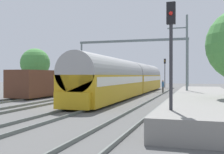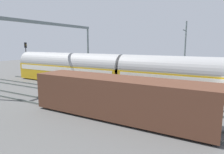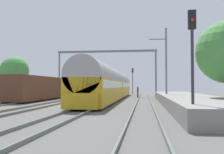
# 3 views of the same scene
# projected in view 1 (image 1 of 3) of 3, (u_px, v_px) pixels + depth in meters

# --- Properties ---
(ground) EXTENTS (120.00, 120.00, 0.00)m
(ground) POSITION_uv_depth(u_px,v_px,m) (75.00, 103.00, 22.98)
(ground) COLOR #565654
(track_far_west) EXTENTS (1.52, 60.00, 0.16)m
(track_far_west) POSITION_uv_depth(u_px,v_px,m) (10.00, 100.00, 24.86)
(track_far_west) COLOR #5D635E
(track_far_west) RESTS_ON ground
(track_west) EXTENTS (1.52, 60.00, 0.16)m
(track_west) POSITION_uv_depth(u_px,v_px,m) (52.00, 102.00, 23.60)
(track_west) COLOR #5D635E
(track_west) RESTS_ON ground
(track_east) EXTENTS (1.52, 60.00, 0.16)m
(track_east) POSITION_uv_depth(u_px,v_px,m) (99.00, 103.00, 22.35)
(track_east) COLOR #5D635E
(track_east) RESTS_ON ground
(track_far_east) EXTENTS (1.52, 60.00, 0.16)m
(track_far_east) POSITION_uv_depth(u_px,v_px,m) (152.00, 105.00, 21.10)
(track_far_east) COLOR #5D635E
(track_far_east) RESTS_ON ground
(platform) EXTENTS (4.40, 28.00, 0.90)m
(platform) POSITION_uv_depth(u_px,v_px,m) (204.00, 99.00, 21.89)
(platform) COLOR gray
(platform) RESTS_ON ground
(passenger_train) EXTENTS (2.93, 32.85, 3.82)m
(passenger_train) POSITION_uv_depth(u_px,v_px,m) (131.00, 78.00, 33.18)
(passenger_train) COLOR gold
(passenger_train) RESTS_ON ground
(freight_car) EXTENTS (2.80, 13.00, 2.70)m
(freight_car) POSITION_uv_depth(u_px,v_px,m) (51.00, 83.00, 31.90)
(freight_car) COLOR #563323
(freight_car) RESTS_ON ground
(person_crossing) EXTENTS (0.24, 0.40, 1.73)m
(person_crossing) POSITION_uv_depth(u_px,v_px,m) (163.00, 85.00, 35.59)
(person_crossing) COLOR black
(person_crossing) RESTS_ON ground
(railway_signal_near) EXTENTS (0.36, 0.30, 5.32)m
(railway_signal_near) POSITION_uv_depth(u_px,v_px,m) (171.00, 49.00, 11.30)
(railway_signal_near) COLOR #2D2D33
(railway_signal_near) RESTS_ON ground
(railway_signal_far) EXTENTS (0.36, 0.30, 5.39)m
(railway_signal_far) POSITION_uv_depth(u_px,v_px,m) (165.00, 69.00, 50.92)
(railway_signal_far) COLOR #2D2D33
(railway_signal_far) RESTS_ON ground
(catenary_gantry) EXTENTS (17.19, 0.28, 7.86)m
(catenary_gantry) POSITION_uv_depth(u_px,v_px,m) (132.00, 52.00, 42.82)
(catenary_gantry) COLOR slate
(catenary_gantry) RESTS_ON ground
(catenary_pole_east_mid) EXTENTS (1.90, 0.20, 8.00)m
(catenary_pole_east_mid) POSITION_uv_depth(u_px,v_px,m) (186.00, 56.00, 25.87)
(catenary_pole_east_mid) COLOR slate
(catenary_pole_east_mid) RESTS_ON ground
(tree_west_background) EXTENTS (4.64, 4.64, 6.59)m
(tree_west_background) POSITION_uv_depth(u_px,v_px,m) (35.00, 63.00, 43.75)
(tree_west_background) COLOR #4C3826
(tree_west_background) RESTS_ON ground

